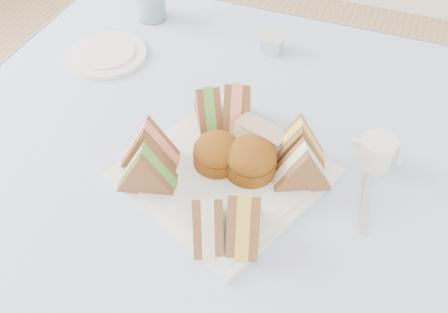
% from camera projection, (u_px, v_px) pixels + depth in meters
% --- Properties ---
extents(table, '(0.90, 0.90, 0.74)m').
position_uv_depth(table, '(201.00, 248.00, 1.24)').
color(table, brown).
rests_on(table, floor).
extents(tablecloth, '(1.02, 1.02, 0.01)m').
position_uv_depth(tablecloth, '(195.00, 141.00, 0.96)').
color(tablecloth, '#99A8C5').
rests_on(tablecloth, table).
extents(serving_plate, '(0.40, 0.40, 0.01)m').
position_uv_depth(serving_plate, '(224.00, 173.00, 0.90)').
color(serving_plate, silver).
rests_on(serving_plate, tablecloth).
extents(sandwich_fl_a, '(0.11, 0.07, 0.09)m').
position_uv_depth(sandwich_fl_a, '(148.00, 143.00, 0.87)').
color(sandwich_fl_a, brown).
rests_on(sandwich_fl_a, serving_plate).
extents(sandwich_fl_b, '(0.11, 0.07, 0.09)m').
position_uv_depth(sandwich_fl_b, '(145.00, 166.00, 0.84)').
color(sandwich_fl_b, brown).
rests_on(sandwich_fl_b, serving_plate).
extents(sandwich_fr_a, '(0.08, 0.12, 0.09)m').
position_uv_depth(sandwich_fr_a, '(244.00, 215.00, 0.77)').
color(sandwich_fr_a, brown).
rests_on(sandwich_fr_a, serving_plate).
extents(sandwich_fr_b, '(0.08, 0.11, 0.09)m').
position_uv_depth(sandwich_fr_b, '(208.00, 217.00, 0.77)').
color(sandwich_fr_b, brown).
rests_on(sandwich_fr_b, serving_plate).
extents(sandwich_bl_a, '(0.09, 0.10, 0.08)m').
position_uv_depth(sandwich_bl_a, '(208.00, 105.00, 0.95)').
color(sandwich_bl_a, brown).
rests_on(sandwich_bl_a, serving_plate).
extents(sandwich_bl_b, '(0.07, 0.11, 0.09)m').
position_uv_depth(sandwich_bl_b, '(237.00, 103.00, 0.95)').
color(sandwich_bl_b, brown).
rests_on(sandwich_bl_b, serving_plate).
extents(sandwich_br_a, '(0.11, 0.09, 0.09)m').
position_uv_depth(sandwich_br_a, '(303.00, 164.00, 0.84)').
color(sandwich_br_a, brown).
rests_on(sandwich_br_a, serving_plate).
extents(sandwich_br_b, '(0.11, 0.08, 0.09)m').
position_uv_depth(sandwich_br_b, '(299.00, 141.00, 0.88)').
color(sandwich_br_b, brown).
rests_on(sandwich_br_b, serving_plate).
extents(scone_left, '(0.12, 0.12, 0.06)m').
position_uv_depth(scone_left, '(217.00, 152.00, 0.88)').
color(scone_left, brown).
rests_on(scone_left, serving_plate).
extents(scone_right, '(0.10, 0.10, 0.06)m').
position_uv_depth(scone_right, '(251.00, 159.00, 0.87)').
color(scone_right, brown).
rests_on(scone_right, serving_plate).
extents(pastry_slice, '(0.11, 0.07, 0.05)m').
position_uv_depth(pastry_slice, '(261.00, 137.00, 0.92)').
color(pastry_slice, beige).
rests_on(pastry_slice, serving_plate).
extents(side_plate, '(0.19, 0.19, 0.01)m').
position_uv_depth(side_plate, '(107.00, 55.00, 1.15)').
color(side_plate, silver).
rests_on(side_plate, tablecloth).
extents(tea_strainer, '(0.08, 0.08, 0.04)m').
position_uv_depth(tea_strainer, '(272.00, 44.00, 1.16)').
color(tea_strainer, silver).
rests_on(tea_strainer, tablecloth).
extents(knife, '(0.09, 0.20, 0.00)m').
position_uv_depth(knife, '(303.00, 148.00, 0.95)').
color(knife, silver).
rests_on(knife, tablecloth).
extents(fork, '(0.03, 0.19, 0.00)m').
position_uv_depth(fork, '(367.00, 189.00, 0.87)').
color(fork, silver).
rests_on(fork, tablecloth).
extents(creamer_jug, '(0.07, 0.07, 0.06)m').
position_uv_depth(creamer_jug, '(376.00, 152.00, 0.90)').
color(creamer_jug, silver).
rests_on(creamer_jug, tablecloth).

